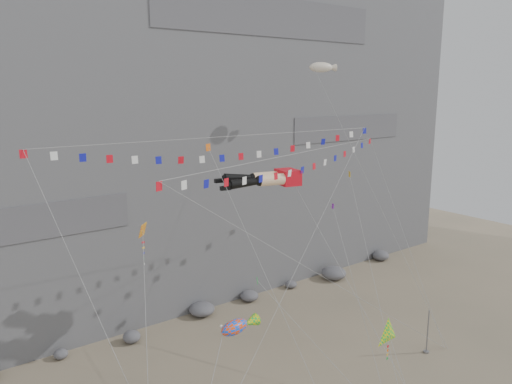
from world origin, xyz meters
TOP-DOWN VIEW (x-y plane):
  - cliff at (0.00, 32.00)m, footprint 80.00×28.00m
  - talus_boulders at (0.00, 17.00)m, footprint 60.00×3.00m
  - anchor_pole_right at (11.92, -1.21)m, footprint 0.12×0.12m
  - legs_kite at (1.03, 7.64)m, footprint 7.32×18.54m
  - flag_banner_upper at (-1.94, 8.44)m, footprint 30.49×11.89m
  - flag_banner_lower at (2.59, 5.76)m, footprint 28.90×12.35m
  - harlequin_kite at (-11.78, 3.78)m, footprint 4.41×8.27m
  - fish_windsock at (-7.00, 0.81)m, footprint 9.01×5.89m
  - delta_kite at (3.82, -3.27)m, footprint 2.97×4.78m
  - blimp_windsock at (11.80, 12.68)m, footprint 4.11×16.02m
  - small_kite_a at (-4.23, 7.94)m, footprint 2.35×13.70m
  - small_kite_b at (7.82, 6.48)m, footprint 5.93×11.91m
  - small_kite_c at (-2.94, 3.34)m, footprint 4.26×12.08m
  - small_kite_d at (10.05, 6.69)m, footprint 7.68×13.12m

SIDE VIEW (x-z plane):
  - talus_boulders at x=0.00m, z-range 0.00..1.20m
  - anchor_pole_right at x=11.92m, z-range 0.00..3.98m
  - delta_kite at x=3.82m, z-range 1.48..8.75m
  - fish_windsock at x=-7.00m, z-range 1.61..12.98m
  - small_kite_c at x=-2.94m, z-range 1.10..15.96m
  - small_kite_b at x=7.82m, z-range 3.18..20.68m
  - harlequin_kite at x=-11.78m, z-range 5.93..22.10m
  - small_kite_d at x=10.05m, z-range 4.31..24.96m
  - legs_kite at x=1.03m, z-range 4.19..26.58m
  - flag_banner_lower at x=2.59m, z-range 6.45..28.63m
  - small_kite_a at x=-4.23m, z-range 6.74..29.24m
  - flag_banner_upper at x=-1.94m, z-range 6.58..31.38m
  - blimp_windsock at x=11.80m, z-range 10.25..39.16m
  - cliff at x=0.00m, z-range 0.00..50.00m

